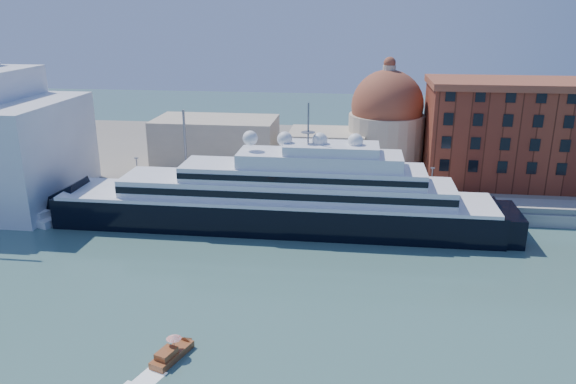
# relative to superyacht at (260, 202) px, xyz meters

# --- Properties ---
(ground) EXTENTS (400.00, 400.00, 0.00)m
(ground) POSITION_rel_superyacht_xyz_m (2.62, -23.00, -4.86)
(ground) COLOR #365E59
(ground) RESTS_ON ground
(quay) EXTENTS (180.00, 10.00, 2.50)m
(quay) POSITION_rel_superyacht_xyz_m (2.62, 11.00, -3.61)
(quay) COLOR gray
(quay) RESTS_ON ground
(land) EXTENTS (260.00, 72.00, 2.00)m
(land) POSITION_rel_superyacht_xyz_m (2.62, 52.00, -3.86)
(land) COLOR slate
(land) RESTS_ON ground
(quay_fence) EXTENTS (180.00, 0.10, 1.20)m
(quay_fence) POSITION_rel_superyacht_xyz_m (2.62, 6.50, -1.76)
(quay_fence) COLOR slate
(quay_fence) RESTS_ON quay
(superyacht) EXTENTS (94.25, 13.07, 28.17)m
(superyacht) POSITION_rel_superyacht_xyz_m (0.00, 0.00, 0.00)
(superyacht) COLOR black
(superyacht) RESTS_ON ground
(service_barge) EXTENTS (13.23, 8.18, 2.82)m
(service_barge) POSITION_rel_superyacht_xyz_m (-45.15, -3.19, -4.05)
(service_barge) COLOR white
(service_barge) RESTS_ON ground
(water_taxi) EXTENTS (4.00, 6.59, 2.97)m
(water_taxi) POSITION_rel_superyacht_xyz_m (-3.31, -43.80, -4.15)
(water_taxi) COLOR brown
(water_taxi) RESTS_ON ground
(warehouse) EXTENTS (43.00, 19.00, 23.25)m
(warehouse) POSITION_rel_superyacht_xyz_m (54.62, 29.00, 8.93)
(warehouse) COLOR brown
(warehouse) RESTS_ON land
(church) EXTENTS (66.00, 18.00, 25.50)m
(church) POSITION_rel_superyacht_xyz_m (9.01, 34.72, 6.05)
(church) COLOR beige
(church) RESTS_ON land
(lamp_posts) EXTENTS (120.80, 2.40, 18.00)m
(lamp_posts) POSITION_rel_superyacht_xyz_m (-10.04, 9.27, 4.98)
(lamp_posts) COLOR slate
(lamp_posts) RESTS_ON quay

